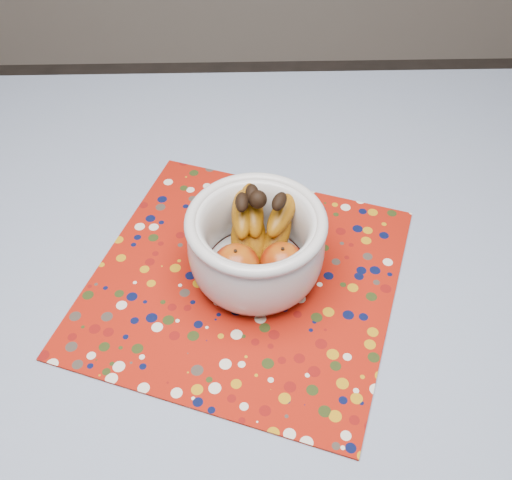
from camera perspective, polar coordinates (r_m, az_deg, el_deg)
The scene contains 4 objects.
table at distance 0.97m, azimuth -2.93°, elevation -9.80°, with size 1.20×1.20×0.75m.
tablecloth at distance 0.90m, azimuth -3.13°, elevation -6.97°, with size 1.32×1.32×0.01m, color slate.
placemat at distance 0.93m, azimuth -1.14°, elevation -3.76°, with size 0.46×0.46×0.00m, color #931308.
fruit_bowl at distance 0.89m, azimuth 0.18°, elevation -0.05°, with size 0.21×0.21×0.15m.
Camera 1 is at (0.04, -0.53, 1.49)m, focal length 42.00 mm.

